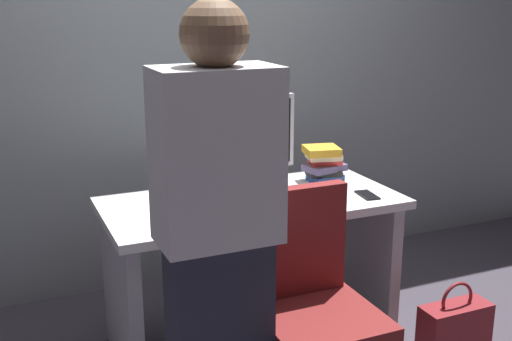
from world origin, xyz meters
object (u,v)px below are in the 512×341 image
object	(u,v)px
keyboard	(260,206)
mouse	(322,195)
cell_phone	(367,195)
handbag	(454,329)
cup_near_keyboard	(170,211)
monitor	(243,138)
person_at_desk	(218,243)
book_stack	(324,163)
office_chair	(312,324)
desk	(252,244)

from	to	relation	value
keyboard	mouse	xyz separation A→B (m)	(0.32, 0.01, 0.01)
cell_phone	handbag	bearing A→B (deg)	-42.72
cup_near_keyboard	monitor	bearing A→B (deg)	33.16
person_at_desk	mouse	world-z (taller)	person_at_desk
person_at_desk	handbag	world-z (taller)	person_at_desk
person_at_desk	cell_phone	xyz separation A→B (m)	(0.95, 0.53, -0.11)
book_stack	handbag	bearing A→B (deg)	-61.39
cup_near_keyboard	book_stack	size ratio (longest dim) A/B	0.42
office_chair	monitor	size ratio (longest dim) A/B	1.74
desk	handbag	world-z (taller)	desk
desk	cup_near_keyboard	bearing A→B (deg)	-161.94
person_at_desk	mouse	xyz separation A→B (m)	(0.73, 0.59, -0.09)
monitor	cup_near_keyboard	xyz separation A→B (m)	(-0.45, -0.30, -0.21)
desk	monitor	bearing A→B (deg)	81.95
person_at_desk	cell_phone	size ratio (longest dim) A/B	11.38
keyboard	cell_phone	size ratio (longest dim) A/B	2.99
person_at_desk	keyboard	world-z (taller)	person_at_desk
office_chair	keyboard	size ratio (longest dim) A/B	2.19
cup_near_keyboard	cell_phone	world-z (taller)	cup_near_keyboard
monitor	desk	bearing A→B (deg)	-98.05
monitor	cell_phone	size ratio (longest dim) A/B	3.76
office_chair	mouse	world-z (taller)	office_chair
office_chair	desk	bearing A→B (deg)	87.27
cup_near_keyboard	book_stack	xyz separation A→B (m)	(0.89, 0.27, 0.05)
desk	book_stack	xyz separation A→B (m)	(0.46, 0.13, 0.32)
monitor	cup_near_keyboard	world-z (taller)	monitor
keyboard	handbag	bearing A→B (deg)	-26.35
monitor	person_at_desk	bearing A→B (deg)	-117.41
person_at_desk	cell_phone	world-z (taller)	person_at_desk
book_stack	monitor	bearing A→B (deg)	176.88
desk	cup_near_keyboard	world-z (taller)	cup_near_keyboard
person_at_desk	cup_near_keyboard	world-z (taller)	person_at_desk
person_at_desk	keyboard	size ratio (longest dim) A/B	3.81
desk	office_chair	xyz separation A→B (m)	(-0.03, -0.67, -0.07)
monitor	keyboard	size ratio (longest dim) A/B	1.26
desk	cup_near_keyboard	xyz separation A→B (m)	(-0.43, -0.14, 0.27)
mouse	desk	bearing A→B (deg)	158.79
cup_near_keyboard	office_chair	bearing A→B (deg)	-52.71
cup_near_keyboard	book_stack	world-z (taller)	book_stack
keyboard	office_chair	bearing A→B (deg)	-92.92
cup_near_keyboard	book_stack	distance (m)	0.93
keyboard	handbag	xyz separation A→B (m)	(0.83, -0.39, -0.60)
mouse	cup_near_keyboard	world-z (taller)	cup_near_keyboard
book_stack	cell_phone	size ratio (longest dim) A/B	1.55
keyboard	cup_near_keyboard	distance (m)	0.42
monitor	cell_phone	distance (m)	0.65
person_at_desk	cup_near_keyboard	distance (m)	0.57
office_chair	book_stack	world-z (taller)	office_chair
mouse	cell_phone	distance (m)	0.22
person_at_desk	cell_phone	bearing A→B (deg)	29.38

